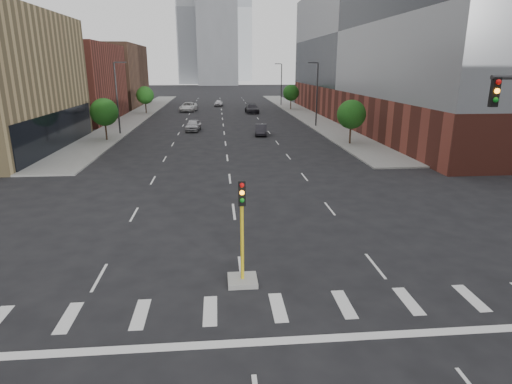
{
  "coord_description": "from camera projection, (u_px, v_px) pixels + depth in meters",
  "views": [
    {
      "loc": [
        -0.86,
        -6.81,
        8.58
      ],
      "look_at": [
        0.98,
        13.65,
        2.5
      ],
      "focal_mm": 30.0,
      "sensor_mm": 36.0,
      "label": 1
    }
  ],
  "objects": [
    {
      "name": "tree_right_near",
      "position": [
        351.0,
        114.0,
        47.45
      ],
      "size": [
        3.2,
        3.2,
        4.85
      ],
      "color": "#382619",
      "rests_on": "ground"
    },
    {
      "name": "sidewalk_left_far",
      "position": [
        140.0,
        114.0,
        78.37
      ],
      "size": [
        5.0,
        92.0,
        0.15
      ],
      "primitive_type": "cube",
      "color": "gray",
      "rests_on": "ground"
    },
    {
      "name": "sidewalk_right_far",
      "position": [
        301.0,
        113.0,
        80.95
      ],
      "size": [
        5.0,
        92.0,
        0.15
      ],
      "primitive_type": "cube",
      "color": "gray",
      "rests_on": "ground"
    },
    {
      "name": "car_deep_right",
      "position": [
        252.0,
        109.0,
        80.69
      ],
      "size": [
        2.54,
        5.77,
        1.65
      ],
      "primitive_type": "imported",
      "rotation": [
        0.0,
        0.0,
        0.04
      ],
      "color": "#232228",
      "rests_on": "ground"
    },
    {
      "name": "building_left_far_a",
      "position": [
        49.0,
        83.0,
        67.98
      ],
      "size": [
        20.0,
        22.0,
        12.0
      ],
      "primitive_type": "cube",
      "color": "brown",
      "rests_on": "ground"
    },
    {
      "name": "tree_right_far",
      "position": [
        291.0,
        93.0,
        85.65
      ],
      "size": [
        3.2,
        3.2,
        4.85
      ],
      "color": "#382619",
      "rests_on": "ground"
    },
    {
      "name": "streetlight_left",
      "position": [
        118.0,
        95.0,
        54.19
      ],
      "size": [
        1.6,
        0.22,
        9.07
      ],
      "color": "#2D2D30",
      "rests_on": "ground"
    },
    {
      "name": "car_distant",
      "position": [
        219.0,
        103.0,
        94.44
      ],
      "size": [
        2.12,
        4.25,
        1.39
      ],
      "primitive_type": "imported",
      "rotation": [
        0.0,
        0.0,
        -0.12
      ],
      "color": "silver",
      "rests_on": "ground"
    },
    {
      "name": "streetlight_right_b",
      "position": [
        281.0,
        83.0,
        94.69
      ],
      "size": [
        1.6,
        0.22,
        9.07
      ],
      "color": "#2D2D30",
      "rests_on": "ground"
    },
    {
      "name": "car_far_left",
      "position": [
        188.0,
        107.0,
        83.71
      ],
      "size": [
        3.46,
        6.45,
        1.72
      ],
      "primitive_type": "imported",
      "rotation": [
        0.0,
        0.0,
        -0.1
      ],
      "color": "white",
      "rests_on": "ground"
    },
    {
      "name": "tower_left",
      "position": [
        200.0,
        9.0,
        208.51
      ],
      "size": [
        22.0,
        22.0,
        70.0
      ],
      "primitive_type": "cube",
      "color": "#B2B7BC",
      "rests_on": "ground"
    },
    {
      "name": "building_right_main",
      "position": [
        413.0,
        49.0,
        65.73
      ],
      "size": [
        24.0,
        70.0,
        22.0
      ],
      "color": "brown",
      "rests_on": "ground"
    },
    {
      "name": "median_traffic_signal",
      "position": [
        242.0,
        261.0,
        17.29
      ],
      "size": [
        1.2,
        1.2,
        4.4
      ],
      "color": "#999993",
      "rests_on": "ground"
    },
    {
      "name": "tower_mid",
      "position": [
        217.0,
        35.0,
        193.78
      ],
      "size": [
        18.0,
        18.0,
        44.0
      ],
      "primitive_type": "cube",
      "color": "slate",
      "rests_on": "ground"
    },
    {
      "name": "tree_left_far",
      "position": [
        145.0,
        95.0,
        78.47
      ],
      "size": [
        3.2,
        3.2,
        4.85
      ],
      "color": "#382619",
      "rests_on": "ground"
    },
    {
      "name": "building_left_far_b",
      "position": [
        93.0,
        76.0,
        92.67
      ],
      "size": [
        20.0,
        24.0,
        13.0
      ],
      "primitive_type": "cube",
      "color": "brown",
      "rests_on": "ground"
    },
    {
      "name": "tower_right",
      "position": [
        233.0,
        9.0,
        246.84
      ],
      "size": [
        20.0,
        20.0,
        80.0
      ],
      "primitive_type": "cube",
      "color": "#B2B7BC",
      "rests_on": "ground"
    },
    {
      "name": "car_mid_right",
      "position": [
        261.0,
        130.0,
        54.85
      ],
      "size": [
        1.88,
        4.27,
        1.36
      ],
      "primitive_type": "imported",
      "rotation": [
        0.0,
        0.0,
        -0.11
      ],
      "color": "#232228",
      "rests_on": "ground"
    },
    {
      "name": "car_near_left",
      "position": [
        193.0,
        125.0,
        58.44
      ],
      "size": [
        2.29,
        4.72,
        1.55
      ],
      "primitive_type": "imported",
      "rotation": [
        0.0,
        0.0,
        -0.1
      ],
      "color": "#ACABB0",
      "rests_on": "ground"
    },
    {
      "name": "streetlight_right_a",
      "position": [
        316.0,
        92.0,
        61.27
      ],
      "size": [
        1.6,
        0.22,
        9.07
      ],
      "color": "#2D2D30",
      "rests_on": "ground"
    },
    {
      "name": "tree_left_near",
      "position": [
        104.0,
        112.0,
        49.82
      ],
      "size": [
        3.2,
        3.2,
        4.85
      ],
      "color": "#382619",
      "rests_on": "ground"
    }
  ]
}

